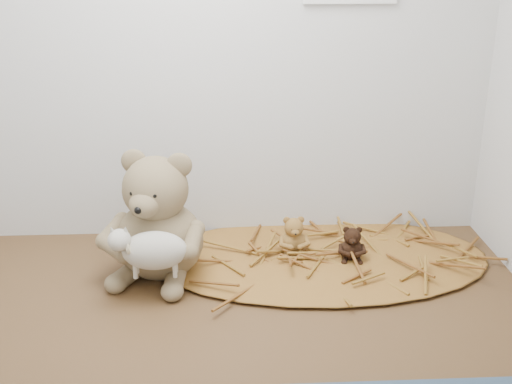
{
  "coord_description": "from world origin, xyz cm",
  "views": [
    {
      "loc": [
        5.25,
        -98.82,
        59.27
      ],
      "look_at": [
        10.43,
        3.32,
        19.49
      ],
      "focal_mm": 45.0,
      "sensor_mm": 36.0,
      "label": 1
    }
  ],
  "objects_px": {
    "main_teddy": "(158,215)",
    "mini_teddy_tan": "(294,233)",
    "mini_teddy_brown": "(352,242)",
    "toy_lamb": "(155,250)"
  },
  "relations": [
    {
      "from": "main_teddy",
      "to": "mini_teddy_tan",
      "type": "height_order",
      "value": "main_teddy"
    },
    {
      "from": "mini_teddy_brown",
      "to": "mini_teddy_tan",
      "type": "bearing_deg",
      "value": 168.79
    },
    {
      "from": "toy_lamb",
      "to": "mini_teddy_brown",
      "type": "height_order",
      "value": "toy_lamb"
    },
    {
      "from": "mini_teddy_brown",
      "to": "toy_lamb",
      "type": "bearing_deg",
      "value": -157.24
    },
    {
      "from": "toy_lamb",
      "to": "mini_teddy_brown",
      "type": "distance_m",
      "value": 0.39
    },
    {
      "from": "toy_lamb",
      "to": "mini_teddy_tan",
      "type": "height_order",
      "value": "toy_lamb"
    },
    {
      "from": "main_teddy",
      "to": "mini_teddy_brown",
      "type": "height_order",
      "value": "main_teddy"
    },
    {
      "from": "main_teddy",
      "to": "toy_lamb",
      "type": "distance_m",
      "value": 0.09
    },
    {
      "from": "main_teddy",
      "to": "mini_teddy_tan",
      "type": "distance_m",
      "value": 0.28
    },
    {
      "from": "main_teddy",
      "to": "toy_lamb",
      "type": "height_order",
      "value": "main_teddy"
    }
  ]
}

